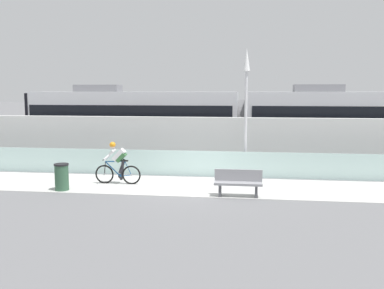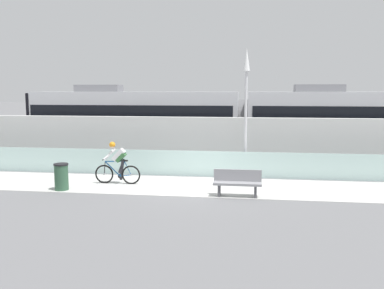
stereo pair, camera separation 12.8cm
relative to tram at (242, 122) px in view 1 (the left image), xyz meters
The scene contains 11 objects.
ground_plane 7.26m from the tram, 102.15° to the right, with size 200.00×200.00×0.00m, color slate.
bike_path_deck 7.26m from the tram, 102.15° to the right, with size 32.00×3.20×0.01m, color beige.
glass_parapet 5.39m from the tram, 106.44° to the right, with size 32.00×0.05×1.05m, color silver.
concrete_barrier_wall 3.60m from the tram, 114.75° to the right, with size 32.00×0.36×2.33m, color silver.
tram_rail_near 2.50m from the tram, 154.06° to the right, with size 32.00×0.08×0.01m, color #595654.
tram_rail_far 2.50m from the tram, 154.06° to the left, with size 32.00×0.08×0.01m, color #595654.
tram is the anchor object (origin of this frame).
cyclist_on_bike 8.30m from the tram, 123.56° to the right, with size 1.77×0.58×1.61m.
lamp_post_antenna 4.91m from the tram, 87.49° to the right, with size 0.28×0.28×5.20m.
trash_bin 10.30m from the tram, 127.48° to the right, with size 0.51×0.51×0.96m.
bench 8.26m from the tram, 89.99° to the right, with size 1.60×0.45×0.89m.
Camera 1 is at (1.74, -15.17, 3.54)m, focal length 39.49 mm.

